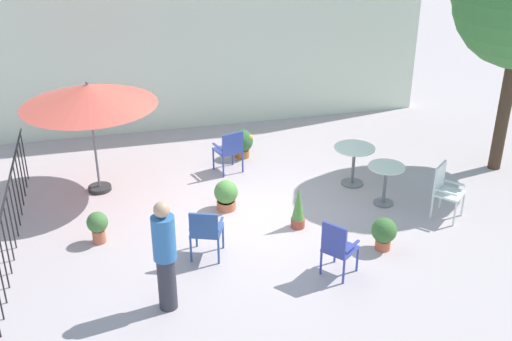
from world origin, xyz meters
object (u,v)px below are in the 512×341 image
Objects in this scene: potted_plant_3 at (384,232)px; patio_chair_2 at (337,246)px; potted_plant_0 at (226,195)px; potted_plant_4 at (242,142)px; patio_chair_3 at (230,148)px; potted_plant_1 at (98,225)px; potted_plant_2 at (298,208)px; patio_chair_0 at (445,188)px; patio_chair_1 at (206,230)px; patio_umbrella_0 at (88,95)px; cafe_table_1 at (386,178)px; cafe_table_0 at (354,159)px; standing_person at (165,255)px.

patio_chair_2 is at bearing -153.18° from potted_plant_3.
patio_chair_2 is 1.67× the size of potted_plant_0.
patio_chair_3 is at bearing -121.02° from potted_plant_4.
potted_plant_2 reaches higher than potted_plant_1.
patio_chair_1 is (-4.30, -0.30, -0.05)m from patio_chair_0.
patio_umbrella_0 is at bearing 119.76° from patio_chair_1.
patio_chair_2 is 1.68× the size of potted_plant_1.
potted_plant_1 is (-3.47, 1.84, -0.20)m from patio_chair_2.
patio_chair_0 is 1.66m from potted_plant_3.
cafe_table_1 is 0.78× the size of patio_chair_0.
patio_umbrella_0 reaches higher than cafe_table_1.
patio_chair_1 is (1.60, -2.79, -1.40)m from patio_umbrella_0.
patio_chair_1 is 3.89m from potted_plant_4.
patio_umbrella_0 is 2.73× the size of patio_chair_3.
potted_plant_4 is at bearing 135.78° from cafe_table_0.
patio_chair_0 is at bearing -22.96° from patio_umbrella_0.
patio_chair_0 is 1.12× the size of patio_chair_1.
standing_person reaches higher than potted_plant_2.
potted_plant_1 is at bearing -142.10° from patio_chair_3.
cafe_table_0 is 0.93m from cafe_table_1.
cafe_table_0 is at bearing 8.30° from potted_plant_0.
patio_umbrella_0 is 4.44× the size of potted_plant_1.
cafe_table_1 is 0.98× the size of potted_plant_2.
patio_umbrella_0 is 5.26m from patio_chair_2.
potted_plant_4 is at bearing 95.20° from patio_chair_2.
cafe_table_0 is 4.95m from standing_person.
cafe_table_1 is 1.84m from potted_plant_2.
potted_plant_2 is at bearing 34.12° from standing_person.
patio_umbrella_0 is at bearing 149.37° from potted_plant_0.
potted_plant_1 is (-5.94, 0.59, -0.24)m from patio_chair_0.
potted_plant_3 is at bearing -8.88° from patio_chair_1.
patio_chair_2 is at bearing -78.08° from patio_chair_3.
patio_chair_1 is at bearing -176.03° from patio_chair_0.
patio_chair_1 is 1.36m from standing_person.
potted_plant_0 is 0.33× the size of standing_person.
potted_plant_1 is at bearing 174.33° from patio_chair_0.
patio_umbrella_0 reaches higher than potted_plant_1.
patio_umbrella_0 is 3.05m from potted_plant_0.
patio_chair_2 is at bearing -27.43° from patio_chair_1.
patio_umbrella_0 reaches higher than potted_plant_0.
cafe_table_0 is 4.97m from potted_plant_1.
standing_person reaches higher than cafe_table_1.
potted_plant_0 is 0.91× the size of potted_plant_4.
potted_plant_4 is at bearing 41.87° from potted_plant_1.
standing_person is (-0.74, -1.09, 0.35)m from patio_chair_1.
potted_plant_1 is (-4.87, -0.97, -0.22)m from cafe_table_0.
patio_umbrella_0 reaches higher than cafe_table_0.
cafe_table_0 is 2.54m from potted_plant_4.
patio_chair_2 is at bearing -27.86° from potted_plant_1.
patio_chair_0 is 1.75× the size of potted_plant_0.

